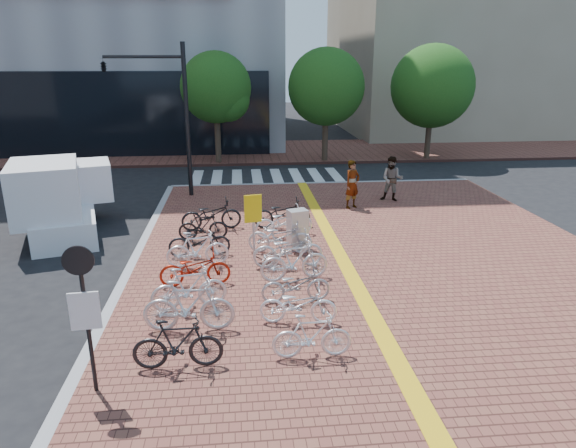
{
  "coord_description": "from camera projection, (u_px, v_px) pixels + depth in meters",
  "views": [
    {
      "loc": [
        -0.91,
        -11.15,
        5.67
      ],
      "look_at": [
        0.41,
        2.31,
        1.3
      ],
      "focal_mm": 32.0,
      "sensor_mm": 36.0,
      "label": 1
    }
  ],
  "objects": [
    {
      "name": "ground",
      "position": [
        280.0,
        305.0,
        12.39
      ],
      "size": [
        120.0,
        120.0,
        0.0
      ],
      "primitive_type": "plane",
      "color": "black",
      "rests_on": "ground"
    },
    {
      "name": "sidewalk",
      "position": [
        501.0,
        439.0,
        7.91
      ],
      "size": [
        14.0,
        34.0,
        0.15
      ],
      "primitive_type": "cube",
      "color": "brown",
      "rests_on": "ground"
    },
    {
      "name": "tactile_strip",
      "position": [
        439.0,
        439.0,
        7.79
      ],
      "size": [
        0.4,
        34.0,
        0.01
      ],
      "primitive_type": "cube",
      "color": "gold",
      "rests_on": "sidewalk"
    },
    {
      "name": "kerb_north",
      "position": [
        323.0,
        184.0,
        24.01
      ],
      "size": [
        14.0,
        0.25,
        0.15
      ],
      "primitive_type": "cube",
      "color": "gray",
      "rests_on": "ground"
    },
    {
      "name": "far_sidewalk",
      "position": [
        253.0,
        152.0,
        32.25
      ],
      "size": [
        70.0,
        8.0,
        0.15
      ],
      "primitive_type": "cube",
      "color": "brown",
      "rests_on": "ground"
    },
    {
      "name": "building_beige",
      "position": [
        468.0,
        16.0,
        41.6
      ],
      "size": [
        20.0,
        18.0,
        18.0
      ],
      "primitive_type": "cube",
      "color": "gray",
      "rests_on": "ground"
    },
    {
      "name": "crosswalk",
      "position": [
        267.0,
        177.0,
        25.69
      ],
      "size": [
        7.5,
        4.0,
        0.01
      ],
      "color": "silver",
      "rests_on": "ground"
    },
    {
      "name": "street_trees",
      "position": [
        345.0,
        89.0,
        28.13
      ],
      "size": [
        16.2,
        4.6,
        6.35
      ],
      "color": "#38281E",
      "rests_on": "far_sidewalk"
    },
    {
      "name": "bike_0",
      "position": [
        178.0,
        344.0,
        9.47
      ],
      "size": [
        1.67,
        0.49,
        1.0
      ],
      "primitive_type": "imported",
      "rotation": [
        0.0,
        0.0,
        1.58
      ],
      "color": "black",
      "rests_on": "sidewalk"
    },
    {
      "name": "bike_1",
      "position": [
        189.0,
        306.0,
        10.75
      ],
      "size": [
        1.95,
        0.64,
        1.16
      ],
      "primitive_type": "imported",
      "rotation": [
        0.0,
        0.0,
        1.52
      ],
      "color": "silver",
      "rests_on": "sidewalk"
    },
    {
      "name": "bike_2",
      "position": [
        189.0,
        288.0,
        11.72
      ],
      "size": [
        1.8,
        0.82,
        1.04
      ],
      "primitive_type": "imported",
      "rotation": [
        0.0,
        0.0,
        1.77
      ],
      "color": "silver",
      "rests_on": "sidewalk"
    },
    {
      "name": "bike_3",
      "position": [
        195.0,
        268.0,
        12.97
      ],
      "size": [
        1.83,
        0.77,
        0.94
      ],
      "primitive_type": "imported",
      "rotation": [
        0.0,
        0.0,
        1.65
      ],
      "color": "#9E1C0B",
      "rests_on": "sidewalk"
    },
    {
      "name": "bike_4",
      "position": [
        198.0,
        249.0,
        14.13
      ],
      "size": [
        1.77,
        0.72,
        1.03
      ],
      "primitive_type": "imported",
      "rotation": [
        0.0,
        0.0,
        1.71
      ],
      "color": "white",
      "rests_on": "sidewalk"
    },
    {
      "name": "bike_5",
      "position": [
        199.0,
        241.0,
        14.91
      ],
      "size": [
        1.82,
        0.74,
        0.94
      ],
      "primitive_type": "imported",
      "rotation": [
        0.0,
        0.0,
        1.64
      ],
      "color": "black",
      "rests_on": "sidewalk"
    },
    {
      "name": "bike_6",
      "position": [
        203.0,
        226.0,
        16.25
      ],
      "size": [
        1.56,
        0.49,
        0.93
      ],
      "primitive_type": "imported",
      "rotation": [
        0.0,
        0.0,
        1.6
      ],
      "color": "black",
      "rests_on": "sidewalk"
    },
    {
      "name": "bike_7",
      "position": [
        211.0,
        215.0,
        17.22
      ],
      "size": [
        2.09,
        1.0,
        1.05
      ],
      "primitive_type": "imported",
      "rotation": [
        0.0,
        0.0,
        1.73
      ],
      "color": "black",
      "rests_on": "sidewalk"
    },
    {
      "name": "bike_8",
      "position": [
        312.0,
        336.0,
        9.81
      ],
      "size": [
        1.54,
        0.44,
        0.93
      ],
      "primitive_type": "imported",
      "rotation": [
        0.0,
        0.0,
        1.57
      ],
      "color": "white",
      "rests_on": "sidewalk"
    },
    {
      "name": "bike_9",
      "position": [
        298.0,
        304.0,
        11.11
      ],
      "size": [
        1.74,
        0.77,
        0.88
      ],
      "primitive_type": "imported",
      "rotation": [
        0.0,
        0.0,
        1.46
      ],
      "color": "white",
      "rests_on": "sidewalk"
    },
    {
      "name": "bike_10",
      "position": [
        296.0,
        285.0,
        12.1
      ],
      "size": [
        1.68,
        0.68,
        0.86
      ],
      "primitive_type": "imported",
      "rotation": [
        0.0,
        0.0,
        1.64
      ],
      "color": "#A4A5A9",
      "rests_on": "sidewalk"
    },
    {
      "name": "bike_11",
      "position": [
        294.0,
        261.0,
        13.24
      ],
      "size": [
        1.87,
        0.79,
        1.09
      ],
      "primitive_type": "imported",
      "rotation": [
        0.0,
        0.0,
        1.73
      ],
      "color": "silver",
      "rests_on": "sidewalk"
    },
    {
      "name": "bike_12",
      "position": [
        288.0,
        250.0,
        14.12
      ],
      "size": [
        1.96,
        0.75,
        1.02
      ],
      "primitive_type": "imported",
      "rotation": [
        0.0,
        0.0,
        1.61
      ],
      "color": "silver",
      "rests_on": "sidewalk"
    },
    {
      "name": "bike_13",
      "position": [
        280.0,
        237.0,
        15.16
      ],
      "size": [
        1.99,
        0.99,
        1.0
      ],
      "primitive_type": "imported",
      "rotation": [
        0.0,
        0.0,
        1.39
      ],
      "color": "silver",
      "rests_on": "sidewalk"
    },
    {
      "name": "bike_14",
      "position": [
        284.0,
        222.0,
        16.56
      ],
      "size": [
        2.02,
        1.03,
        1.01
      ],
      "primitive_type": "imported",
      "rotation": [
        0.0,
        0.0,
        1.76
      ],
      "color": "white",
      "rests_on": "sidewalk"
    },
    {
      "name": "bike_15",
      "position": [
        282.0,
        213.0,
        17.46
      ],
      "size": [
        1.97,
        0.78,
        1.02
      ],
      "primitive_type": "imported",
      "rotation": [
        0.0,
        0.0,
        1.63
      ],
      "color": "black",
      "rests_on": "sidewalk"
    },
    {
      "name": "pedestrian_a",
      "position": [
        352.0,
        184.0,
        19.65
      ],
      "size": [
        0.81,
        0.73,
        1.85
      ],
      "primitive_type": "imported",
      "rotation": [
        0.0,
        0.0,
        0.55
      ],
      "color": "gray",
      "rests_on": "sidewalk"
    },
    {
      "name": "pedestrian_b",
      "position": [
        392.0,
        179.0,
        20.64
      ],
      "size": [
        1.09,
        0.99,
        1.81
      ],
      "primitive_type": "imported",
      "rotation": [
        0.0,
        0.0,
        -0.43
      ],
      "color": "#484E5B",
      "rests_on": "sidewalk"
    },
    {
      "name": "utility_box",
      "position": [
        298.0,
        230.0,
        15.42
      ],
      "size": [
        0.66,
        0.56,
        1.23
      ],
      "primitive_type": "cube",
      "rotation": [
        0.0,
        0.0,
        0.3
      ],
      "color": "silver",
      "rests_on": "sidewalk"
    },
    {
      "name": "yellow_sign",
      "position": [
        253.0,
        214.0,
        14.63
      ],
      "size": [
        0.5,
        0.16,
        1.86
      ],
      "color": "#B7B7BC",
      "rests_on": "sidewalk"
    },
    {
      "name": "notice_sign",
      "position": [
        84.0,
        303.0,
        8.41
      ],
      "size": [
        0.5,
        0.13,
        2.71
      ],
      "color": "black",
      "rests_on": "sidewalk"
    },
    {
      "name": "traffic_light_pole",
      "position": [
        149.0,
        92.0,
        20.36
      ],
      "size": [
        3.3,
        1.27,
        6.15
      ],
      "color": "black",
      "rests_on": "sidewalk"
    },
    {
      "name": "box_truck",
      "position": [
        62.0,
        199.0,
        17.01
      ],
      "size": [
        3.09,
        4.83,
        2.59
      ],
      "color": "white",
      "rests_on": "ground"
    }
  ]
}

